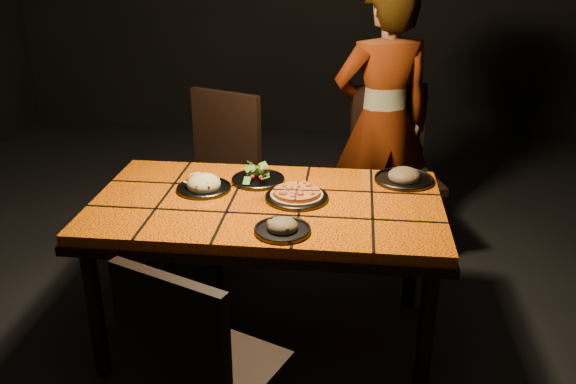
# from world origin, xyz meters

# --- Properties ---
(room_shell) EXTENTS (6.04, 7.04, 3.08)m
(room_shell) POSITION_xyz_m (0.00, 0.00, 1.50)
(room_shell) COLOR black
(room_shell) RESTS_ON ground
(dining_table) EXTENTS (1.62, 0.92, 0.75)m
(dining_table) POSITION_xyz_m (0.00, 0.00, 0.67)
(dining_table) COLOR #FF6908
(dining_table) RESTS_ON ground
(chair_near) EXTENTS (0.56, 0.56, 0.95)m
(chair_near) POSITION_xyz_m (-0.11, -0.92, 0.54)
(chair_near) COLOR black
(chair_near) RESTS_ON ground
(chair_far_left) EXTENTS (0.60, 0.60, 1.03)m
(chair_far_left) POSITION_xyz_m (-0.42, 0.80, 0.59)
(chair_far_left) COLOR black
(chair_far_left) RESTS_ON ground
(chair_far_right) EXTENTS (0.58, 0.58, 1.04)m
(chair_far_right) POSITION_xyz_m (0.62, 1.03, 0.59)
(chair_far_right) COLOR black
(chair_far_right) RESTS_ON ground
(diner) EXTENTS (0.69, 0.55, 1.66)m
(diner) POSITION_xyz_m (0.55, 1.05, 0.83)
(diner) COLOR brown
(diner) RESTS_ON ground
(plate_pizza) EXTENTS (0.29, 0.29, 0.04)m
(plate_pizza) POSITION_xyz_m (0.13, 0.03, 0.77)
(plate_pizza) COLOR #323236
(plate_pizza) RESTS_ON dining_table
(plate_pasta) EXTENTS (0.26, 0.26, 0.09)m
(plate_pasta) POSITION_xyz_m (-0.32, 0.09, 0.77)
(plate_pasta) COLOR #323236
(plate_pasta) RESTS_ON dining_table
(plate_salad) EXTENTS (0.26, 0.26, 0.07)m
(plate_salad) POSITION_xyz_m (-0.08, 0.22, 0.78)
(plate_salad) COLOR #323236
(plate_salad) RESTS_ON dining_table
(plate_mushroom_a) EXTENTS (0.24, 0.24, 0.08)m
(plate_mushroom_a) POSITION_xyz_m (0.11, -0.31, 0.77)
(plate_mushroom_a) COLOR #323236
(plate_mushroom_a) RESTS_ON dining_table
(plate_mushroom_b) EXTENTS (0.29, 0.29, 0.10)m
(plate_mushroom_b) POSITION_xyz_m (0.64, 0.31, 0.77)
(plate_mushroom_b) COLOR #323236
(plate_mushroom_b) RESTS_ON dining_table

